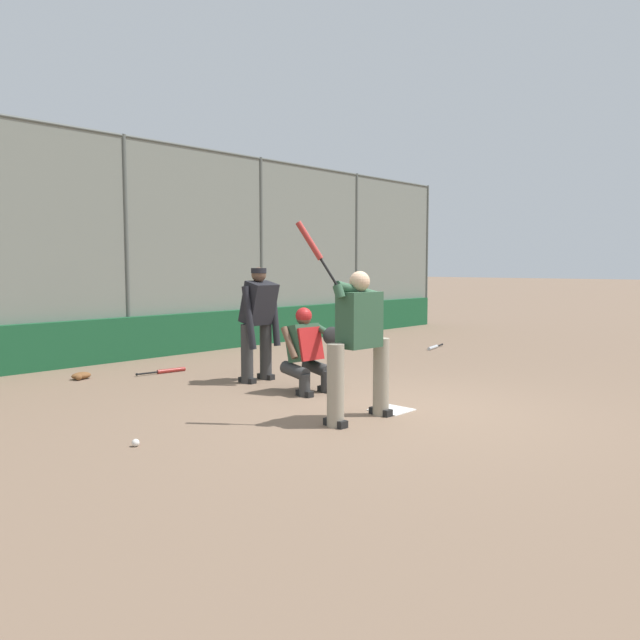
% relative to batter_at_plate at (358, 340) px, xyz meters
% --- Properties ---
extents(ground_plane, '(160.00, 160.00, 0.00)m').
position_rel_batter_at_plate_xyz_m(ground_plane, '(-0.66, -0.02, -0.92)').
color(ground_plane, '#7A604C').
extents(home_plate_marker, '(0.43, 0.43, 0.01)m').
position_rel_batter_at_plate_xyz_m(home_plate_marker, '(-0.66, -0.02, -0.91)').
color(home_plate_marker, white).
rests_on(home_plate_marker, ground_plane).
extents(backstop_fence, '(19.93, 0.08, 4.12)m').
position_rel_batter_at_plate_xyz_m(backstop_fence, '(-0.66, -6.09, 1.23)').
color(backstop_fence, '#515651').
rests_on(backstop_fence, ground_plane).
extents(padding_wall, '(19.45, 0.18, 0.80)m').
position_rel_batter_at_plate_xyz_m(padding_wall, '(-0.66, -5.99, -0.52)').
color(padding_wall, '#19512D').
rests_on(padding_wall, ground_plane).
extents(batter_at_plate, '(1.04, 0.64, 2.23)m').
position_rel_batter_at_plate_xyz_m(batter_at_plate, '(0.00, 0.00, 0.00)').
color(batter_at_plate, gray).
rests_on(batter_at_plate, ground_plane).
extents(catcher_behind_plate, '(0.62, 0.74, 1.17)m').
position_rel_batter_at_plate_xyz_m(catcher_behind_plate, '(-0.73, -1.51, -0.31)').
color(catcher_behind_plate, '#333333').
rests_on(catcher_behind_plate, ground_plane).
extents(umpire_home, '(0.70, 0.45, 1.72)m').
position_rel_batter_at_plate_xyz_m(umpire_home, '(-0.83, -2.63, 0.01)').
color(umpire_home, '#333333').
rests_on(umpire_home, ground_plane).
extents(spare_bat_near_backstop, '(0.86, 0.16, 0.07)m').
position_rel_batter_at_plate_xyz_m(spare_bat_near_backstop, '(-0.31, -4.29, -0.89)').
color(spare_bat_near_backstop, black).
rests_on(spare_bat_near_backstop, ground_plane).
extents(spare_bat_by_padding, '(0.84, 0.07, 0.07)m').
position_rel_batter_at_plate_xyz_m(spare_bat_by_padding, '(-2.29, -2.69, -0.89)').
color(spare_bat_by_padding, black).
rests_on(spare_bat_by_padding, ground_plane).
extents(spare_bat_third_base_side, '(0.86, 0.25, 0.07)m').
position_rel_batter_at_plate_xyz_m(spare_bat_third_base_side, '(-5.83, -2.74, -0.89)').
color(spare_bat_third_base_side, black).
rests_on(spare_bat_third_base_side, ground_plane).
extents(fielding_glove_on_dirt, '(0.30, 0.23, 0.11)m').
position_rel_batter_at_plate_xyz_m(fielding_glove_on_dirt, '(0.93, -4.76, -0.87)').
color(fielding_glove_on_dirt, brown).
rests_on(fielding_glove_on_dirt, ground_plane).
extents(baseball_loose, '(0.07, 0.07, 0.07)m').
position_rel_batter_at_plate_xyz_m(baseball_loose, '(2.25, -0.92, -0.88)').
color(baseball_loose, white).
rests_on(baseball_loose, ground_plane).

